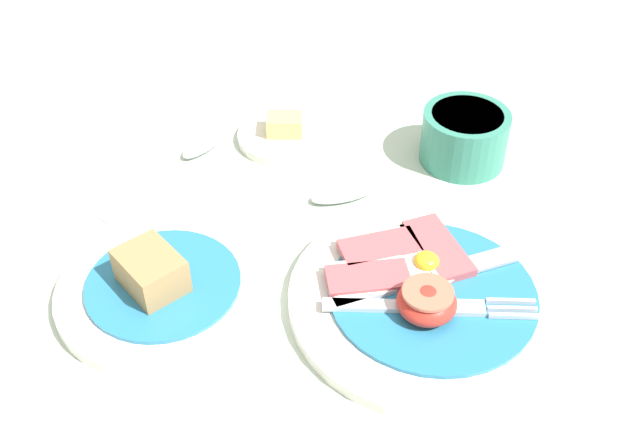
{
  "coord_description": "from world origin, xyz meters",
  "views": [
    {
      "loc": [
        0.09,
        -0.47,
        0.5
      ],
      "look_at": [
        -0.03,
        0.08,
        0.02
      ],
      "focal_mm": 42.0,
      "sensor_mm": 36.0,
      "label": 1
    }
  ],
  "objects": [
    {
      "name": "teaspoon_by_saucer",
      "position": [
        -0.2,
        0.16,
        0.01
      ],
      "size": [
        0.09,
        0.19,
        0.01
      ],
      "rotation": [
        0.0,
        0.0,
        1.19
      ],
      "color": "silver",
      "rests_on": "ground_plane"
    },
    {
      "name": "ground_plane",
      "position": [
        0.0,
        0.0,
        0.0
      ],
      "size": [
        3.0,
        3.0,
        0.0
      ],
      "primitive_type": "plane",
      "color": "#B7CCB7"
    },
    {
      "name": "breakfast_plate",
      "position": [
        0.08,
        0.0,
        0.01
      ],
      "size": [
        0.26,
        0.26,
        0.04
      ],
      "color": "silver",
      "rests_on": "ground_plane"
    },
    {
      "name": "teaspoon_near_cup",
      "position": [
        -0.04,
        0.12,
        0.01
      ],
      "size": [
        0.18,
        0.11,
        0.01
      ],
      "rotation": [
        0.0,
        0.0,
        0.53
      ],
      "color": "silver",
      "rests_on": "ground_plane"
    },
    {
      "name": "butter_dish",
      "position": [
        -0.1,
        0.22,
        0.01
      ],
      "size": [
        0.11,
        0.11,
        0.03
      ],
      "color": "silver",
      "rests_on": "ground_plane"
    },
    {
      "name": "sugar_cup",
      "position": [
        0.1,
        0.23,
        0.03
      ],
      "size": [
        0.09,
        0.09,
        0.06
      ],
      "color": "#337F6B",
      "rests_on": "ground_plane"
    },
    {
      "name": "bread_plate",
      "position": [
        -0.15,
        -0.04,
        0.01
      ],
      "size": [
        0.19,
        0.19,
        0.05
      ],
      "color": "silver",
      "rests_on": "ground_plane"
    }
  ]
}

